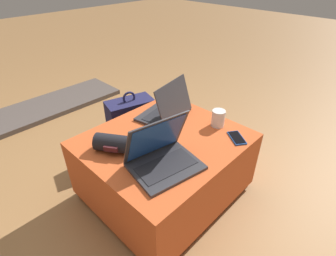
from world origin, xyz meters
name	(u,v)px	position (x,y,z in m)	size (l,w,h in m)	color
ground_plane	(165,192)	(0.00, 0.00, 0.00)	(14.00, 14.00, 0.00)	#9E7042
ottoman	(165,167)	(0.00, 0.00, 0.22)	(0.87, 0.78, 0.43)	maroon
laptop_near	(162,156)	(-0.17, -0.15, 0.49)	(0.37, 0.32, 0.26)	#333338
laptop_far	(167,110)	(0.19, 0.16, 0.48)	(0.36, 0.30, 0.24)	#333338
cell_phone	(237,138)	(0.29, -0.30, 0.44)	(0.13, 0.15, 0.01)	#1E4C9E
backpack	(131,126)	(0.16, 0.53, 0.21)	(0.37, 0.30, 0.50)	#23234C
wrist_brace	(114,143)	(-0.26, 0.11, 0.48)	(0.19, 0.22, 0.09)	black
coffee_mug	(219,118)	(0.33, -0.14, 0.48)	(0.12, 0.08, 0.10)	white
fireplace_hearth	(50,106)	(0.00, 1.66, 0.02)	(1.40, 0.50, 0.04)	#564C47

